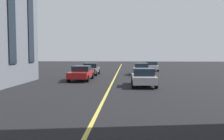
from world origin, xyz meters
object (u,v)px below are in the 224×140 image
object	(u,v)px
car_grey_near	(91,69)
car_silver_oncoming	(141,69)
car_white_trailing	(151,66)
car_red_mid	(81,73)
car_silver_far	(143,77)

from	to	relation	value
car_grey_near	car_silver_oncoming	bearing A→B (deg)	-85.10
car_grey_near	car_white_trailing	distance (m)	10.71
car_white_trailing	car_red_mid	bearing A→B (deg)	148.22
car_silver_oncoming	car_grey_near	size ratio (longest dim) A/B	1.00
car_silver_oncoming	car_silver_far	world-z (taller)	same
car_grey_near	car_white_trailing	world-z (taller)	same
car_red_mid	car_silver_oncoming	size ratio (longest dim) A/B	1.13
car_silver_oncoming	car_silver_far	size ratio (longest dim) A/B	1.00
car_red_mid	car_grey_near	size ratio (longest dim) A/B	1.13
car_red_mid	car_grey_near	xyz separation A→B (m)	(5.66, -0.01, -0.00)
car_silver_oncoming	car_grey_near	distance (m)	6.06
car_white_trailing	car_grey_near	bearing A→B (deg)	132.11
car_silver_far	car_grey_near	xyz separation A→B (m)	(9.32, 5.61, 0.00)
car_red_mid	car_silver_oncoming	distance (m)	8.64
car_silver_far	car_grey_near	world-z (taller)	same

